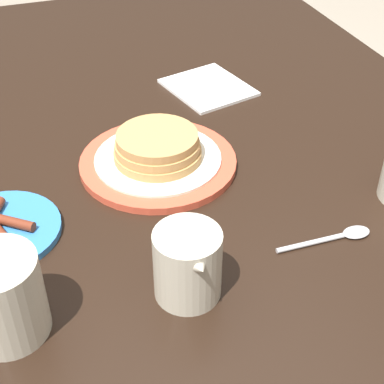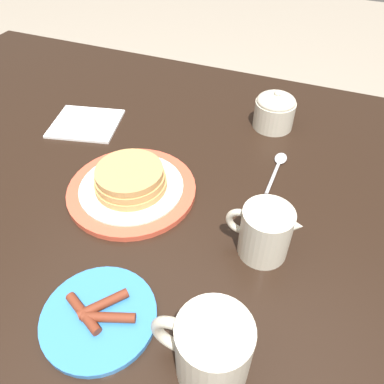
# 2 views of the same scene
# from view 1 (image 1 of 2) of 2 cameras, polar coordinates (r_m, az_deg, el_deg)

# --- Properties ---
(dining_table) EXTENTS (1.48, 1.09, 0.72)m
(dining_table) POSITION_cam_1_polar(r_m,az_deg,el_deg) (1.03, -2.94, 0.30)
(dining_table) COLOR black
(dining_table) RESTS_ON ground_plane
(pancake_plate) EXTENTS (0.25, 0.25, 0.06)m
(pancake_plate) POSITION_cam_1_polar(r_m,az_deg,el_deg) (0.92, -3.34, 3.62)
(pancake_plate) COLOR #DB5138
(pancake_plate) RESTS_ON dining_table
(side_plate_bacon) EXTENTS (0.17, 0.17, 0.02)m
(side_plate_bacon) POSITION_cam_1_polar(r_m,az_deg,el_deg) (0.84, -18.12, -3.48)
(side_plate_bacon) COLOR #337AC6
(side_plate_bacon) RESTS_ON dining_table
(coffee_mug) EXTENTS (0.13, 0.09, 0.10)m
(coffee_mug) POSITION_cam_1_polar(r_m,az_deg,el_deg) (0.68, -18.00, -9.40)
(coffee_mug) COLOR beige
(coffee_mug) RESTS_ON dining_table
(creamer_pitcher) EXTENTS (0.12, 0.08, 0.10)m
(creamer_pitcher) POSITION_cam_1_polar(r_m,az_deg,el_deg) (0.69, -0.43, -6.92)
(creamer_pitcher) COLOR beige
(creamer_pitcher) RESTS_ON dining_table
(napkin) EXTENTS (0.18, 0.17, 0.01)m
(napkin) POSITION_cam_1_polar(r_m,az_deg,el_deg) (1.15, 1.57, 10.10)
(napkin) COLOR white
(napkin) RESTS_ON dining_table
(spoon) EXTENTS (0.03, 0.14, 0.01)m
(spoon) POSITION_cam_1_polar(r_m,az_deg,el_deg) (0.82, 14.11, -4.18)
(spoon) COLOR silver
(spoon) RESTS_ON dining_table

